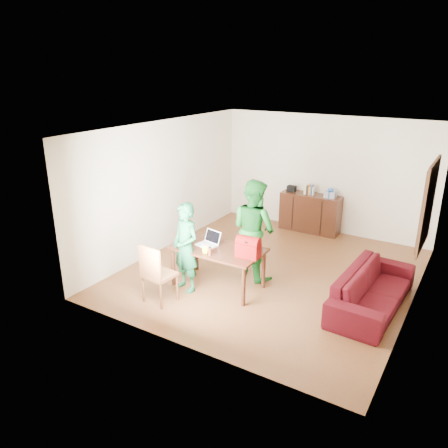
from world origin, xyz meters
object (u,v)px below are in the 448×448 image
Objects in this scene: bottle at (210,251)px; sofa at (373,289)px; person_near at (186,248)px; person_far at (254,229)px; red_bag at (248,249)px; laptop at (206,243)px; chair at (159,285)px; table at (218,253)px.

bottle is 0.07× the size of sofa.
person_far reaches higher than person_near.
red_bag is (1.04, 0.31, 0.09)m from person_near.
person_far is at bearing 92.10° from sofa.
person_far is 1.11m from bottle.
sofa is (2.73, 0.72, -0.47)m from laptop.
red_bag reaches higher than sofa.
red_bag is (0.56, 0.29, 0.06)m from bottle.
red_bag is (0.31, -0.78, -0.04)m from person_far.
sofa is (2.92, 1.07, -0.47)m from person_near.
chair is 0.77m from person_near.
person_near reaches higher than sofa.
laptop is at bearing 73.44° from person_far.
table is 1.54× the size of chair.
red_bag is at bearing 42.36° from chair.
laptop is 1.02× the size of red_bag.
table is at bearing 171.20° from red_bag.
chair is at bearing -86.80° from person_near.
person_far is 0.93m from laptop.
table is at bearing 17.98° from laptop.
person_far is at bearing 72.46° from person_near.
laptop is (-0.54, -0.74, -0.13)m from person_far.
red_bag reaches higher than laptop.
person_near is 0.40m from laptop.
chair is 2.62× the size of laptop.
sofa is (2.19, -0.02, -0.60)m from person_far.
chair is 1.00m from bottle.
chair reaches higher than laptop.
person_near is at bearing -105.97° from laptop.
table is at bearing 108.28° from sofa.
red_bag reaches higher than bottle.
person_far reaches higher than laptop.
person_far is at bearing 67.80° from chair.
sofa is at bearing 23.26° from bottle.
bottle is at bearing -156.23° from red_bag.
bottle is at bearing 49.82° from chair.
sofa is at bearing 27.24° from laptop.
person_near reaches higher than bottle.
red_bag is 0.18× the size of sofa.
person_near is at bearing -177.12° from bottle.
person_far reaches higher than bottle.
chair is 2.67× the size of red_bag.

